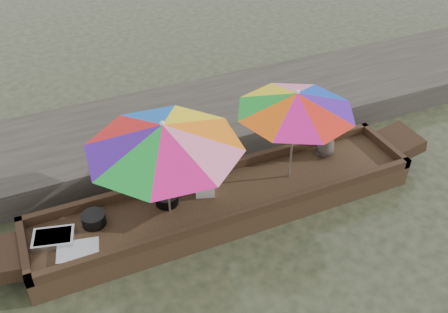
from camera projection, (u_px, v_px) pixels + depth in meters
name	position (u px, v px, depth m)	size (l,w,h in m)	color
water	(227.00, 212.00, 7.72)	(80.00, 80.00, 0.00)	#262D1C
dock	(178.00, 126.00, 9.17)	(22.00, 2.20, 0.50)	#2D2B26
boat_hull	(227.00, 203.00, 7.61)	(5.92, 1.20, 0.35)	black
cooking_pot	(94.00, 219.00, 6.96)	(0.33, 0.33, 0.18)	black
tray_crayfish	(53.00, 238.00, 6.73)	(0.54, 0.38, 0.09)	silver
tray_scallop	(78.00, 251.00, 6.56)	(0.54, 0.38, 0.06)	silver
charcoal_grill	(167.00, 199.00, 7.31)	(0.34, 0.34, 0.16)	black
supply_bag	(205.00, 187.00, 7.45)	(0.28, 0.22, 0.26)	silver
vendor	(328.00, 129.00, 8.04)	(0.48, 0.31, 0.97)	#423A34
umbrella_bow	(166.00, 169.00, 6.75)	(2.14, 2.14, 1.55)	yellow
umbrella_stern	(293.00, 136.00, 7.39)	(1.75, 1.75, 1.55)	blue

